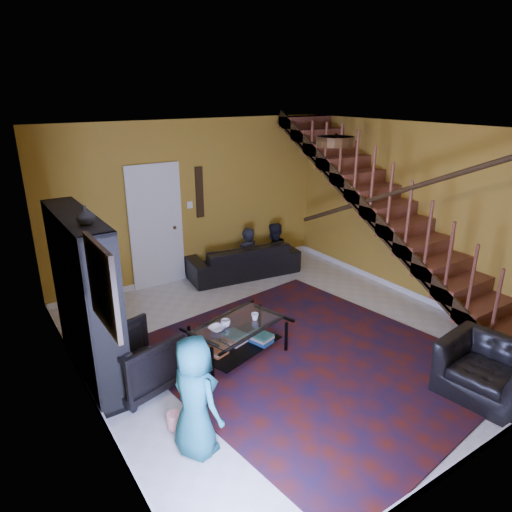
{
  "coord_description": "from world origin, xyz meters",
  "views": [
    {
      "loc": [
        -3.41,
        -4.42,
        3.25
      ],
      "look_at": [
        -0.2,
        0.4,
        1.13
      ],
      "focal_mm": 32.0,
      "sensor_mm": 36.0,
      "label": 1
    }
  ],
  "objects_px": {
    "armchair_left": "(139,360)",
    "coffee_table": "(238,337)",
    "sofa": "(243,259)",
    "armchair_right": "(488,371)",
    "bookshelf": "(87,301)"
  },
  "relations": [
    {
      "from": "bookshelf",
      "to": "armchair_left",
      "type": "xyz_separation_m",
      "value": [
        0.35,
        -0.57,
        -0.61
      ]
    },
    {
      "from": "sofa",
      "to": "bookshelf",
      "type": "bearing_deg",
      "value": 35.62
    },
    {
      "from": "sofa",
      "to": "armchair_right",
      "type": "height_order",
      "value": "armchair_right"
    },
    {
      "from": "bookshelf",
      "to": "coffee_table",
      "type": "relative_size",
      "value": 1.54
    },
    {
      "from": "armchair_right",
      "to": "coffee_table",
      "type": "relative_size",
      "value": 0.74
    },
    {
      "from": "bookshelf",
      "to": "armchair_right",
      "type": "height_order",
      "value": "bookshelf"
    },
    {
      "from": "bookshelf",
      "to": "sofa",
      "type": "height_order",
      "value": "bookshelf"
    },
    {
      "from": "bookshelf",
      "to": "armchair_left",
      "type": "relative_size",
      "value": 2.54
    },
    {
      "from": "armchair_left",
      "to": "coffee_table",
      "type": "height_order",
      "value": "armchair_left"
    },
    {
      "from": "armchair_left",
      "to": "armchair_right",
      "type": "relative_size",
      "value": 0.82
    },
    {
      "from": "coffee_table",
      "to": "sofa",
      "type": "bearing_deg",
      "value": 56.65
    },
    {
      "from": "armchair_left",
      "to": "armchair_right",
      "type": "xyz_separation_m",
      "value": [
        3.19,
        -2.28,
        -0.05
      ]
    },
    {
      "from": "sofa",
      "to": "armchair_left",
      "type": "xyz_separation_m",
      "value": [
        -2.82,
        -2.27,
        0.06
      ]
    },
    {
      "from": "armchair_right",
      "to": "coffee_table",
      "type": "distance_m",
      "value": 2.94
    },
    {
      "from": "sofa",
      "to": "armchair_left",
      "type": "bearing_deg",
      "value": 46.34
    }
  ]
}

